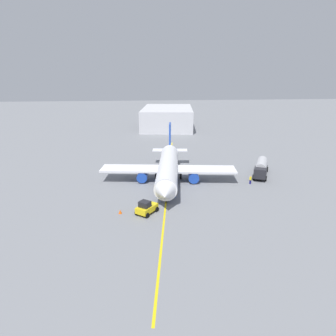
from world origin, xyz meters
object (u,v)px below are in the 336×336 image
object	(u,v)px
airplane	(168,168)
fuel_tanker	(261,167)
pushback_tug	(146,208)
safety_cone_nose	(120,212)
refueling_worker	(250,180)

from	to	relation	value
airplane	fuel_tanker	world-z (taller)	airplane
airplane	fuel_tanker	distance (m)	20.65
pushback_tug	safety_cone_nose	distance (m)	4.20
airplane	pushback_tug	xyz separation A→B (m)	(14.54, -4.93, -1.78)
fuel_tanker	refueling_worker	world-z (taller)	fuel_tanker
refueling_worker	pushback_tug	bearing A→B (deg)	-61.80
refueling_worker	safety_cone_nose	distance (m)	27.61
pushback_tug	safety_cone_nose	xyz separation A→B (m)	(-0.40, -4.12, -0.70)
airplane	refueling_worker	world-z (taller)	airplane
pushback_tug	safety_cone_nose	bearing A→B (deg)	-95.51
airplane	safety_cone_nose	distance (m)	16.97
airplane	fuel_tanker	bearing A→B (deg)	95.51
airplane	pushback_tug	size ratio (longest dim) A/B	7.73
fuel_tanker	safety_cone_nose	xyz separation A→B (m)	(16.12, -29.59, -1.41)
airplane	refueling_worker	bearing A→B (deg)	78.99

